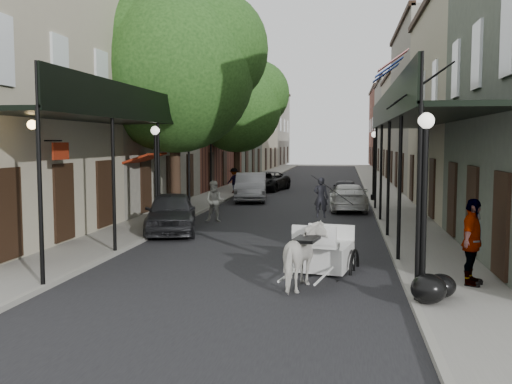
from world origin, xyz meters
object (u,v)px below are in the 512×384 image
at_px(lamppost_right_far, 374,165).
at_px(car_right_near, 348,197).
at_px(horse, 305,257).
at_px(lamppost_right_near, 424,204).
at_px(car_left_near, 171,213).
at_px(car_left_far, 267,181).
at_px(lamppost_left, 156,176).
at_px(pedestrian_walking, 215,201).
at_px(tree_far, 242,103).
at_px(car_right_far, 345,189).
at_px(tree_near, 184,65).
at_px(carriage, 328,232).
at_px(pedestrian_sidewalk_left, 234,181).
at_px(car_left_mid, 251,187).
at_px(pedestrian_sidewalk_right, 472,242).

bearing_deg(lamppost_right_far, car_right_near, -108.82).
height_order(lamppost_right_far, horse, lamppost_right_far).
height_order(lamppost_right_near, car_left_near, lamppost_right_near).
relative_size(car_left_near, car_left_far, 0.94).
distance_m(lamppost_right_near, lamppost_right_far, 20.00).
xyz_separation_m(lamppost_left, horse, (5.81, -7.00, -1.32)).
distance_m(horse, car_left_far, 25.73).
xyz_separation_m(pedestrian_walking, car_right_near, (5.42, 4.88, -0.21)).
relative_size(tree_far, lamppost_right_far, 2.32).
bearing_deg(car_left_near, lamppost_right_near, -61.37).
relative_size(lamppost_right_near, horse, 2.16).
xyz_separation_m(pedestrian_walking, car_left_far, (0.08, 15.25, -0.20)).
xyz_separation_m(car_left_far, car_right_far, (5.20, -5.37, -0.05)).
distance_m(tree_far, horse, 26.37).
distance_m(pedestrian_walking, car_left_near, 3.13).
height_order(tree_near, car_right_far, tree_near).
bearing_deg(tree_far, horse, -76.70).
xyz_separation_m(horse, car_right_near, (1.03, 15.00, -0.09)).
bearing_deg(car_left_far, carriage, -67.24).
relative_size(tree_far, lamppost_right_near, 2.32).
height_order(carriage, pedestrian_sidewalk_left, carriage).
relative_size(tree_far, lamppost_left, 2.32).
bearing_deg(car_right_near, tree_near, 27.15).
bearing_deg(tree_near, lamppost_right_near, -55.73).
height_order(lamppost_right_near, lamppost_left, same).
height_order(lamppost_right_far, pedestrian_sidewalk_left, lamppost_right_far).
distance_m(lamppost_right_near, lamppost_left, 11.46).
bearing_deg(car_right_far, lamppost_right_far, 149.35).
xyz_separation_m(lamppost_left, pedestrian_sidewalk_left, (-0.10, 15.00, -1.15)).
height_order(tree_near, tree_far, tree_near).
height_order(horse, pedestrian_walking, pedestrian_walking).
distance_m(tree_near, pedestrian_walking, 5.94).
xyz_separation_m(tree_far, pedestrian_walking, (1.56, -15.06, -4.99)).
height_order(lamppost_right_near, carriage, lamppost_right_near).
bearing_deg(pedestrian_sidewalk_left, lamppost_right_near, 67.76).
distance_m(lamppost_left, carriage, 7.94).
xyz_separation_m(lamppost_right_far, car_left_mid, (-6.70, -0.33, -1.28)).
bearing_deg(lamppost_right_near, car_left_mid, 108.81).
relative_size(pedestrian_sidewalk_right, car_right_far, 0.55).
bearing_deg(car_right_near, car_left_near, 49.46).
bearing_deg(tree_near, pedestrian_sidewalk_right, -48.41).
bearing_deg(lamppost_left, car_left_near, 14.06).
height_order(pedestrian_sidewalk_right, car_left_mid, pedestrian_sidewalk_right).
relative_size(car_right_near, car_right_far, 1.25).
distance_m(lamppost_right_far, car_left_near, 14.21).
bearing_deg(lamppost_right_near, tree_near, 124.27).
distance_m(car_left_mid, car_right_near, 6.48).
bearing_deg(carriage, pedestrian_sidewalk_right, -18.15).
bearing_deg(lamppost_right_near, carriage, 121.26).
xyz_separation_m(car_left_near, car_left_far, (1.00, 18.24, -0.10)).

